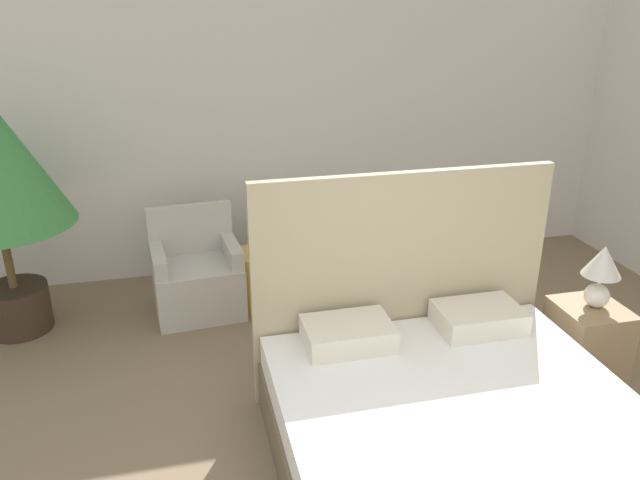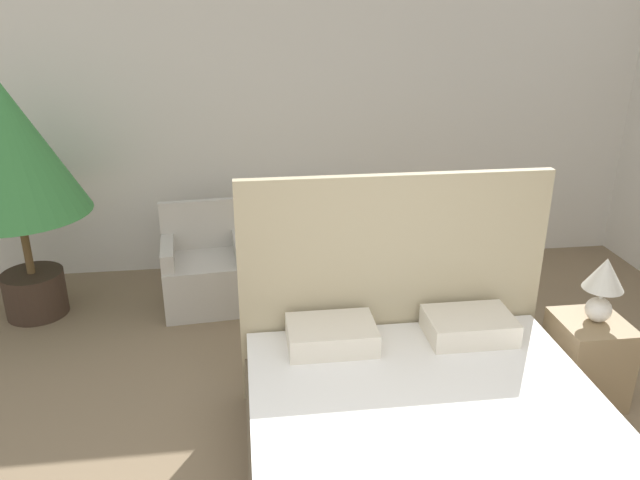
{
  "view_description": "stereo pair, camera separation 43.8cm",
  "coord_description": "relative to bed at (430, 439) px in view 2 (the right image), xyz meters",
  "views": [
    {
      "loc": [
        -1.08,
        -1.19,
        2.44
      ],
      "look_at": [
        -0.13,
        2.76,
        0.79
      ],
      "focal_mm": 35.0,
      "sensor_mm": 36.0,
      "label": 1
    },
    {
      "loc": [
        -0.65,
        -1.27,
        2.44
      ],
      "look_at": [
        -0.13,
        2.76,
        0.79
      ],
      "focal_mm": 35.0,
      "sensor_mm": 36.0,
      "label": 2
    }
  ],
  "objects": [
    {
      "name": "table_lamp",
      "position": [
        1.22,
        0.62,
        0.51
      ],
      "size": [
        0.24,
        0.24,
        0.42
      ],
      "color": "white",
      "rests_on": "nightstand"
    },
    {
      "name": "side_table",
      "position": [
        -0.73,
        2.19,
        -0.06
      ],
      "size": [
        0.4,
        0.4,
        0.47
      ],
      "color": "gold",
      "rests_on": "ground_plane"
    },
    {
      "name": "bed",
      "position": [
        0.0,
        0.0,
        0.0
      ],
      "size": [
        1.89,
        1.99,
        1.45
      ],
      "color": "brown",
      "rests_on": "ground_plane"
    },
    {
      "name": "wall_back",
      "position": [
        -0.24,
        3.0,
        1.16
      ],
      "size": [
        10.0,
        0.06,
        2.9
      ],
      "color": "silver",
      "rests_on": "ground_plane"
    },
    {
      "name": "armchair_near_window_right",
      "position": [
        -0.25,
        2.2,
        -0.02
      ],
      "size": [
        0.74,
        0.65,
        0.83
      ],
      "rotation": [
        0.0,
        0.0,
        0.13
      ],
      "color": "#B7B2A8",
      "rests_on": "ground_plane"
    },
    {
      "name": "armchair_near_window_left",
      "position": [
        -1.22,
        2.2,
        -0.02
      ],
      "size": [
        0.72,
        0.62,
        0.83
      ],
      "rotation": [
        0.0,
        0.0,
        0.08
      ],
      "color": "#B7B2A8",
      "rests_on": "ground_plane"
    },
    {
      "name": "potted_palm",
      "position": [
        -2.57,
        2.22,
        1.0
      ],
      "size": [
        1.07,
        1.07,
        1.88
      ],
      "color": "#38281E",
      "rests_on": "ground_plane"
    },
    {
      "name": "nightstand",
      "position": [
        1.2,
        0.62,
        -0.02
      ],
      "size": [
        0.41,
        0.43,
        0.55
      ],
      "color": "#937A56",
      "rests_on": "ground_plane"
    }
  ]
}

